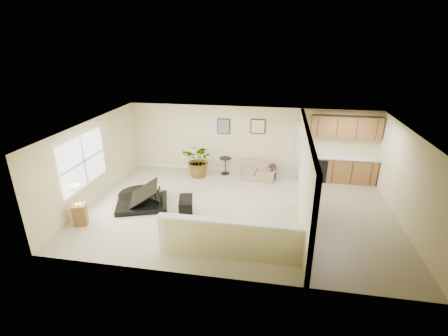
% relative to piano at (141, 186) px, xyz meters
% --- Properties ---
extents(floor, '(9.00, 9.00, 0.00)m').
position_rel_piano_xyz_m(floor, '(2.96, 0.08, -0.59)').
color(floor, beige).
rests_on(floor, ground).
extents(back_wall, '(9.00, 0.04, 2.50)m').
position_rel_piano_xyz_m(back_wall, '(2.96, 3.08, 0.66)').
color(back_wall, beige).
rests_on(back_wall, floor).
extents(front_wall, '(9.00, 0.04, 2.50)m').
position_rel_piano_xyz_m(front_wall, '(2.96, -2.92, 0.66)').
color(front_wall, beige).
rests_on(front_wall, floor).
extents(left_wall, '(0.04, 6.00, 2.50)m').
position_rel_piano_xyz_m(left_wall, '(-1.54, 0.08, 0.66)').
color(left_wall, beige).
rests_on(left_wall, floor).
extents(right_wall, '(0.04, 6.00, 2.50)m').
position_rel_piano_xyz_m(right_wall, '(7.46, 0.08, 0.66)').
color(right_wall, beige).
rests_on(right_wall, floor).
extents(ceiling, '(9.00, 6.00, 0.04)m').
position_rel_piano_xyz_m(ceiling, '(2.96, 0.08, 1.91)').
color(ceiling, silver).
rests_on(ceiling, back_wall).
extents(kitchen_vinyl, '(2.70, 6.00, 0.01)m').
position_rel_piano_xyz_m(kitchen_vinyl, '(6.11, 0.08, -0.58)').
color(kitchen_vinyl, gray).
rests_on(kitchen_vinyl, floor).
extents(interior_partition, '(0.18, 5.99, 2.50)m').
position_rel_piano_xyz_m(interior_partition, '(4.76, 0.33, 0.63)').
color(interior_partition, beige).
rests_on(interior_partition, floor).
extents(pony_half_wall, '(3.42, 0.22, 1.00)m').
position_rel_piano_xyz_m(pony_half_wall, '(3.03, -2.22, -0.07)').
color(pony_half_wall, beige).
rests_on(pony_half_wall, floor).
extents(left_window, '(0.05, 2.15, 1.45)m').
position_rel_piano_xyz_m(left_window, '(-1.53, -0.42, 0.86)').
color(left_window, white).
rests_on(left_window, left_wall).
extents(wall_art_left, '(0.48, 0.04, 0.58)m').
position_rel_piano_xyz_m(wall_art_left, '(2.01, 3.05, 1.16)').
color(wall_art_left, '#392914').
rests_on(wall_art_left, back_wall).
extents(wall_mirror, '(0.55, 0.04, 0.55)m').
position_rel_piano_xyz_m(wall_mirror, '(3.26, 3.05, 1.21)').
color(wall_mirror, '#392914').
rests_on(wall_mirror, back_wall).
extents(kitchen_cabinets, '(2.36, 0.65, 2.33)m').
position_rel_piano_xyz_m(kitchen_cabinets, '(6.15, 2.81, 0.28)').
color(kitchen_cabinets, '#945E30').
rests_on(kitchen_cabinets, floor).
extents(piano, '(2.06, 2.04, 1.41)m').
position_rel_piano_xyz_m(piano, '(0.00, 0.00, 0.00)').
color(piano, black).
rests_on(piano, floor).
extents(piano_bench, '(0.55, 0.83, 0.50)m').
position_rel_piano_xyz_m(piano_bench, '(1.52, -0.45, -0.34)').
color(piano_bench, black).
rests_on(piano_bench, floor).
extents(loveseat, '(1.45, 0.95, 0.77)m').
position_rel_piano_xyz_m(loveseat, '(3.30, 2.58, -0.30)').
color(loveseat, tan).
rests_on(loveseat, floor).
extents(accent_table, '(0.44, 0.44, 0.64)m').
position_rel_piano_xyz_m(accent_table, '(2.12, 2.73, -0.18)').
color(accent_table, black).
rests_on(accent_table, floor).
extents(palm_plant, '(1.34, 1.22, 1.27)m').
position_rel_piano_xyz_m(palm_plant, '(1.23, 2.36, 0.04)').
color(palm_plant, black).
rests_on(palm_plant, floor).
extents(small_plant, '(0.34, 0.34, 0.59)m').
position_rel_piano_xyz_m(small_plant, '(3.86, 2.51, -0.34)').
color(small_plant, black).
rests_on(small_plant, floor).
extents(lamp_stand, '(0.45, 0.45, 1.16)m').
position_rel_piano_xyz_m(lamp_stand, '(-1.19, -1.43, -0.10)').
color(lamp_stand, '#945E30').
rests_on(lamp_stand, floor).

